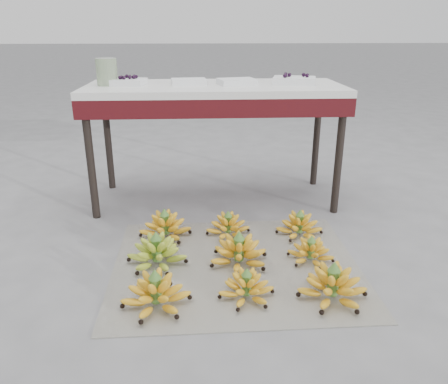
{
  "coord_description": "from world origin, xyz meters",
  "views": [
    {
      "loc": [
        -0.16,
        -2.0,
        1.16
      ],
      "look_at": [
        -0.03,
        0.32,
        0.28
      ],
      "focal_mm": 35.0,
      "sensor_mm": 36.0,
      "label": 1
    }
  ],
  "objects": [
    {
      "name": "tray_far_left",
      "position": [
        -0.63,
        0.92,
        0.82
      ],
      "size": [
        0.27,
        0.21,
        0.06
      ],
      "color": "silver",
      "rests_on": "vendor_table"
    },
    {
      "name": "bunch_mid_center",
      "position": [
        0.03,
        -0.02,
        0.07
      ],
      "size": [
        0.34,
        0.34,
        0.19
      ],
      "rotation": [
        0.0,
        0.0,
        0.11
      ],
      "color": "gold",
      "rests_on": "newspaper_mat"
    },
    {
      "name": "tray_left",
      "position": [
        -0.23,
        0.92,
        0.82
      ],
      "size": [
        0.24,
        0.18,
        0.04
      ],
      "color": "silver",
      "rests_on": "vendor_table"
    },
    {
      "name": "tray_right",
      "position": [
        0.09,
        0.9,
        0.82
      ],
      "size": [
        0.27,
        0.22,
        0.04
      ],
      "color": "silver",
      "rests_on": "vendor_table"
    },
    {
      "name": "bunch_back_center",
      "position": [
        -0.01,
        0.32,
        0.06
      ],
      "size": [
        0.32,
        0.32,
        0.15
      ],
      "rotation": [
        0.0,
        0.0,
        -0.33
      ],
      "color": "gold",
      "rests_on": "newspaper_mat"
    },
    {
      "name": "bunch_mid_left",
      "position": [
        -0.39,
        -0.0,
        0.07
      ],
      "size": [
        0.4,
        0.4,
        0.19
      ],
      "rotation": [
        0.0,
        0.0,
        -0.42
      ],
      "color": "#83B028",
      "rests_on": "newspaper_mat"
    },
    {
      "name": "vendor_table",
      "position": [
        -0.06,
        0.9,
        0.71
      ],
      "size": [
        1.67,
        0.67,
        0.8
      ],
      "color": "black",
      "rests_on": "ground"
    },
    {
      "name": "bunch_front_left",
      "position": [
        -0.36,
        -0.37,
        0.07
      ],
      "size": [
        0.32,
        0.32,
        0.18
      ],
      "rotation": [
        0.0,
        0.0,
        -0.07
      ],
      "color": "gold",
      "rests_on": "newspaper_mat"
    },
    {
      "name": "bunch_front_right",
      "position": [
        0.42,
        -0.35,
        0.07
      ],
      "size": [
        0.41,
        0.41,
        0.19
      ],
      "rotation": [
        0.0,
        0.0,
        -0.43
      ],
      "color": "gold",
      "rests_on": "newspaper_mat"
    },
    {
      "name": "tray_far_right",
      "position": [
        0.47,
        0.92,
        0.82
      ],
      "size": [
        0.31,
        0.26,
        0.07
      ],
      "color": "silver",
      "rests_on": "vendor_table"
    },
    {
      "name": "bunch_back_right",
      "position": [
        0.41,
        0.29,
        0.06
      ],
      "size": [
        0.3,
        0.3,
        0.16
      ],
      "rotation": [
        0.0,
        0.0,
        -0.15
      ],
      "color": "gold",
      "rests_on": "newspaper_mat"
    },
    {
      "name": "bunch_mid_right",
      "position": [
        0.41,
        -0.01,
        0.06
      ],
      "size": [
        0.3,
        0.3,
        0.15
      ],
      "rotation": [
        0.0,
        0.0,
        0.33
      ],
      "color": "gold",
      "rests_on": "newspaper_mat"
    },
    {
      "name": "bunch_back_left",
      "position": [
        -0.37,
        0.31,
        0.07
      ],
      "size": [
        0.3,
        0.3,
        0.18
      ],
      "rotation": [
        0.0,
        0.0,
        0.04
      ],
      "color": "gold",
      "rests_on": "newspaper_mat"
    },
    {
      "name": "ground",
      "position": [
        0.0,
        0.0,
        0.0
      ],
      "size": [
        60.0,
        60.0,
        0.0
      ],
      "primitive_type": "plane",
      "color": "slate",
      "rests_on": "ground"
    },
    {
      "name": "glass_jar",
      "position": [
        -0.75,
        0.91,
        0.88
      ],
      "size": [
        0.14,
        0.14,
        0.17
      ],
      "primitive_type": "cylinder",
      "rotation": [
        0.0,
        0.0,
        0.02
      ],
      "color": "beige",
      "rests_on": "vendor_table"
    },
    {
      "name": "bunch_front_center",
      "position": [
        0.04,
        -0.33,
        0.06
      ],
      "size": [
        0.32,
        0.32,
        0.15
      ],
      "rotation": [
        0.0,
        0.0,
        -0.33
      ],
      "color": "gold",
      "rests_on": "newspaper_mat"
    },
    {
      "name": "newspaper_mat",
      "position": [
        0.01,
        -0.03,
        0.0
      ],
      "size": [
        1.26,
        1.07,
        0.01
      ],
      "primitive_type": "cube",
      "rotation": [
        0.0,
        0.0,
        0.01
      ],
      "color": "beige",
      "rests_on": "ground"
    }
  ]
}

